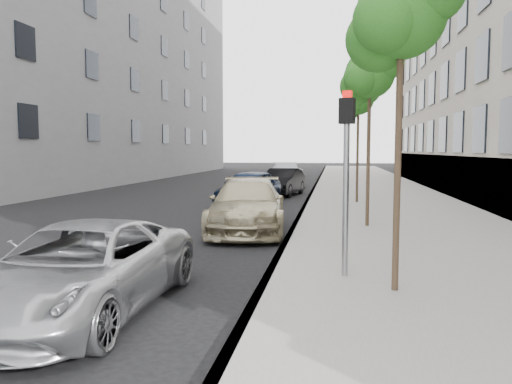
% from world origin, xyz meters
% --- Properties ---
extents(ground, '(160.00, 160.00, 0.00)m').
position_xyz_m(ground, '(0.00, 0.00, 0.00)').
color(ground, black).
rests_on(ground, ground).
extents(sidewalk, '(6.40, 72.00, 0.14)m').
position_xyz_m(sidewalk, '(4.30, 24.00, 0.07)').
color(sidewalk, gray).
rests_on(sidewalk, ground).
extents(curb, '(0.15, 72.00, 0.14)m').
position_xyz_m(curb, '(1.18, 24.00, 0.07)').
color(curb, '#9E9B93').
rests_on(curb, ground).
extents(tree_near, '(1.67, 1.47, 4.92)m').
position_xyz_m(tree_near, '(3.23, 1.50, 4.23)').
color(tree_near, '#38281C').
rests_on(tree_near, sidewalk).
extents(tree_mid, '(1.70, 1.50, 5.03)m').
position_xyz_m(tree_mid, '(3.23, 8.00, 4.33)').
color(tree_mid, '#38281C').
rests_on(tree_mid, sidewalk).
extents(tree_far, '(1.60, 1.40, 4.91)m').
position_xyz_m(tree_far, '(3.23, 14.50, 4.26)').
color(tree_far, '#38281C').
rests_on(tree_far, sidewalk).
extents(signal_pole, '(0.28, 0.24, 3.09)m').
position_xyz_m(signal_pole, '(2.46, 2.27, 2.07)').
color(signal_pole, '#939699').
rests_on(signal_pole, sidewalk).
extents(minivan, '(2.12, 4.50, 1.24)m').
position_xyz_m(minivan, '(-1.17, 0.16, 0.62)').
color(minivan, '#A6A8AA').
rests_on(minivan, ground).
extents(suv, '(2.53, 5.14, 1.44)m').
position_xyz_m(suv, '(-0.10, 7.41, 0.72)').
color(suv, tan).
rests_on(suv, ground).
extents(sedan_blue, '(2.44, 4.52, 1.46)m').
position_xyz_m(sedan_blue, '(-1.08, 13.44, 0.73)').
color(sedan_blue, '#101E38').
rests_on(sedan_blue, ground).
extents(sedan_black, '(2.09, 4.25, 1.34)m').
position_xyz_m(sedan_black, '(-0.24, 18.45, 0.67)').
color(sedan_black, black).
rests_on(sedan_black, ground).
extents(sedan_rear, '(2.77, 5.30, 1.47)m').
position_xyz_m(sedan_rear, '(-0.71, 24.99, 0.73)').
color(sedan_rear, '#B5B9BE').
rests_on(sedan_rear, ground).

